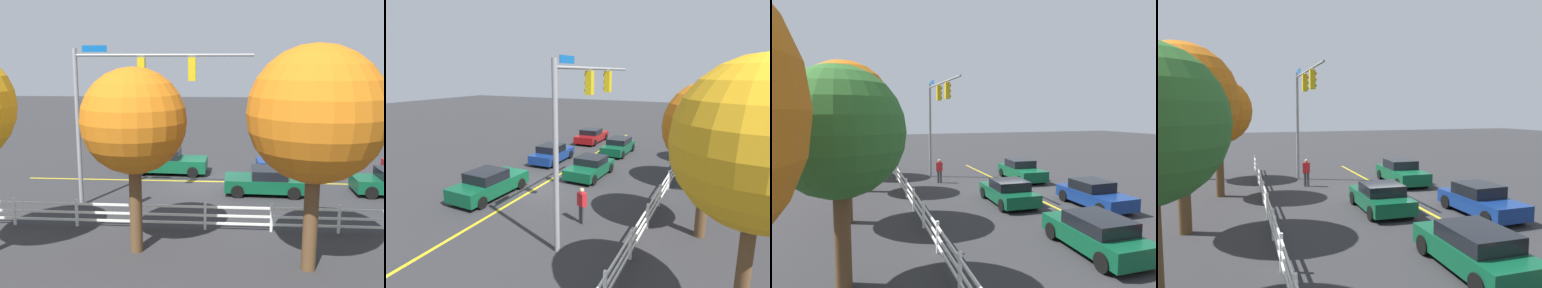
% 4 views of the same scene
% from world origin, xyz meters
% --- Properties ---
extents(ground_plane, '(120.00, 120.00, 0.00)m').
position_xyz_m(ground_plane, '(0.00, 0.00, 0.00)').
color(ground_plane, '#2D2D30').
extents(lane_center_stripe, '(28.00, 0.16, 0.01)m').
position_xyz_m(lane_center_stripe, '(-4.00, 0.00, 0.00)').
color(lane_center_stripe, gold).
rests_on(lane_center_stripe, ground_plane).
extents(signal_assembly, '(7.94, 0.38, 7.28)m').
position_xyz_m(signal_assembly, '(3.38, 4.41, 5.14)').
color(signal_assembly, gray).
rests_on(signal_assembly, ground_plane).
extents(car_0, '(4.09, 1.89, 1.32)m').
position_xyz_m(car_0, '(-9.76, 1.77, 0.66)').
color(car_0, '#0C4C2D').
rests_on(car_0, ground_plane).
extents(car_1, '(4.68, 2.14, 1.48)m').
position_xyz_m(car_1, '(2.23, -1.73, 0.70)').
color(car_1, '#0C4C2D').
rests_on(car_1, ground_plane).
extents(car_2, '(4.18, 1.96, 1.36)m').
position_xyz_m(car_2, '(-5.16, -2.02, 0.66)').
color(car_2, navy).
rests_on(car_2, ground_plane).
extents(car_3, '(4.08, 2.13, 1.31)m').
position_xyz_m(car_3, '(-3.25, 1.98, 0.63)').
color(car_3, '#0C4C2D').
rests_on(car_3, ground_plane).
extents(pedestrian, '(0.42, 0.47, 1.69)m').
position_xyz_m(pedestrian, '(3.01, 4.30, 0.93)').
color(pedestrian, '#3F3F42').
rests_on(pedestrian, ground_plane).
extents(white_rail_fence, '(26.10, 0.10, 1.15)m').
position_xyz_m(white_rail_fence, '(-3.00, 7.09, 0.60)').
color(white_rail_fence, white).
rests_on(white_rail_fence, ground_plane).
extents(tree_0, '(3.80, 3.80, 7.10)m').
position_xyz_m(tree_0, '(7.35, 10.50, 5.17)').
color(tree_0, brown).
rests_on(tree_0, ground_plane).
extents(tree_1, '(3.58, 3.58, 6.43)m').
position_xyz_m(tree_1, '(1.92, 9.22, 4.60)').
color(tree_1, brown).
rests_on(tree_1, ground_plane).
extents(tree_3, '(4.22, 4.22, 7.14)m').
position_xyz_m(tree_3, '(-3.85, 10.18, 5.00)').
color(tree_3, brown).
rests_on(tree_3, ground_plane).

